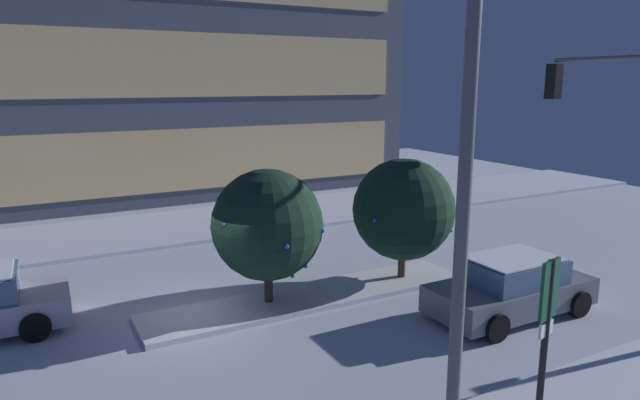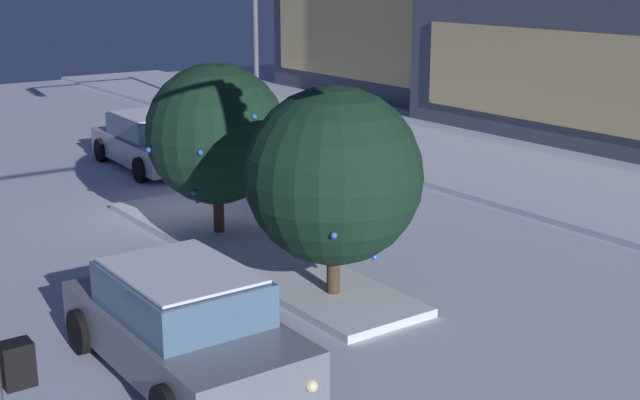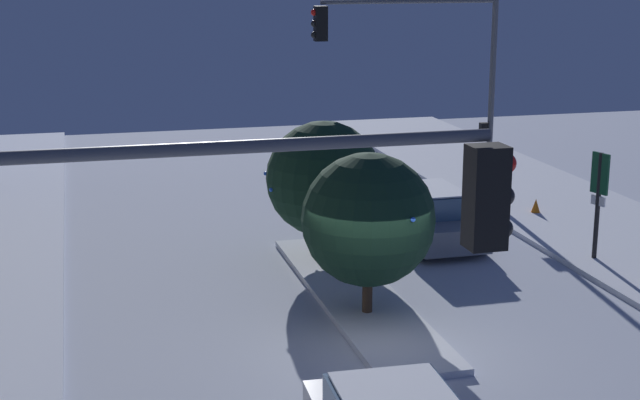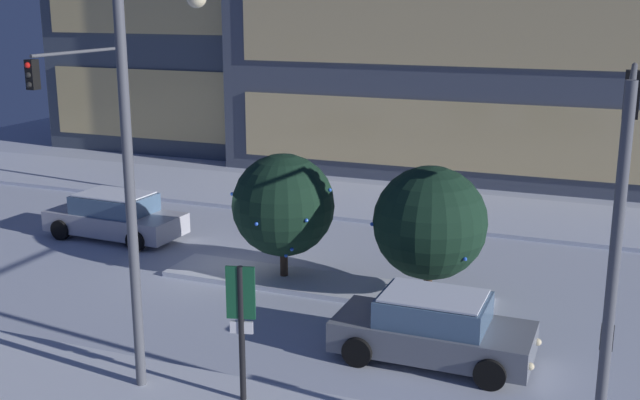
% 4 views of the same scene
% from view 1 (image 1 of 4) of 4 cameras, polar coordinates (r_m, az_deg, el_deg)
% --- Properties ---
extents(ground, '(52.00, 52.00, 0.00)m').
position_cam_1_polar(ground, '(14.47, -10.79, -11.37)').
color(ground, silver).
extents(curb_strip_far, '(52.00, 5.20, 0.14)m').
position_cam_1_polar(curb_strip_far, '(22.48, -17.69, -3.04)').
color(curb_strip_far, silver).
rests_on(curb_strip_far, ground).
extents(median_strip, '(9.00, 1.80, 0.14)m').
position_cam_1_polar(median_strip, '(15.09, -0.92, -9.85)').
color(median_strip, silver).
rests_on(median_strip, ground).
extents(car_near, '(4.36, 2.05, 1.49)m').
position_cam_1_polar(car_near, '(14.72, 18.92, -8.44)').
color(car_near, slate).
rests_on(car_near, ground).
extents(street_lamp_arched, '(0.60, 3.40, 8.03)m').
position_cam_1_polar(street_lamp_arched, '(8.39, 10.29, 8.65)').
color(street_lamp_arched, '#565960').
rests_on(street_lamp_arched, ground).
extents(parking_info_sign, '(0.55, 0.20, 2.84)m').
position_cam_1_polar(parking_info_sign, '(10.25, 22.15, -11.15)').
color(parking_info_sign, black).
rests_on(parking_info_sign, ground).
extents(decorated_tree_median, '(2.82, 2.87, 3.58)m').
position_cam_1_polar(decorated_tree_median, '(14.05, -5.40, -2.55)').
color(decorated_tree_median, '#473323').
rests_on(decorated_tree_median, ground).
extents(decorated_tree_left_of_median, '(2.90, 2.92, 3.59)m').
position_cam_1_polar(decorated_tree_left_of_median, '(15.98, 8.52, -0.96)').
color(decorated_tree_left_of_median, '#473323').
rests_on(decorated_tree_left_of_median, ground).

